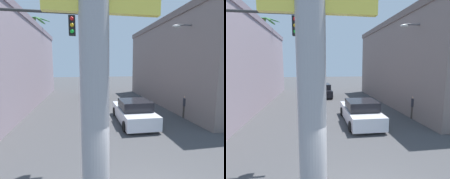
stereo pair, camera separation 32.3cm
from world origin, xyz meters
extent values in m
plane|color=#424244|center=(0.00, 10.00, 0.00)|extent=(87.43, 87.43, 0.00)
cube|color=slate|center=(9.86, 12.73, 3.76)|extent=(8.50, 16.10, 7.51)
cube|color=#655651|center=(9.86, 12.73, 7.76)|extent=(8.67, 16.42, 0.50)
cylinder|color=#9E9EA3|center=(-1.40, 0.14, 4.16)|extent=(0.63, 0.63, 8.32)
cube|color=#F2E04C|center=(-1.20, 0.14, 5.16)|extent=(2.43, 0.16, 0.56)
cylinder|color=#59595E|center=(6.53, 7.37, 3.30)|extent=(0.16, 0.16, 6.60)
cylinder|color=#59595E|center=(5.53, 7.37, 6.45)|extent=(2.00, 0.10, 0.10)
ellipsoid|color=beige|center=(4.54, 7.37, 6.35)|extent=(0.56, 0.28, 0.20)
cylinder|color=#333333|center=(-3.85, 3.20, 5.71)|extent=(5.37, 0.10, 0.10)
cube|color=black|center=(-1.97, 3.20, 5.26)|extent=(0.24, 0.24, 0.70)
sphere|color=red|center=(-1.97, 3.07, 5.48)|extent=(0.14, 0.14, 0.14)
sphere|color=yellow|center=(-1.97, 3.07, 5.26)|extent=(0.14, 0.14, 0.14)
sphere|color=green|center=(-1.97, 3.07, 5.04)|extent=(0.14, 0.14, 0.14)
cylinder|color=black|center=(0.77, 9.12, 0.32)|extent=(0.23, 0.64, 0.64)
cylinder|color=black|center=(2.68, 9.09, 0.32)|extent=(0.23, 0.64, 0.64)
cylinder|color=black|center=(0.73, 5.78, 0.32)|extent=(0.23, 0.64, 0.64)
cylinder|color=black|center=(2.64, 5.76, 0.32)|extent=(0.23, 0.64, 0.64)
cube|color=silver|center=(1.71, 7.44, 0.56)|extent=(2.07, 4.79, 0.80)
cube|color=black|center=(1.70, 7.08, 1.26)|extent=(1.88, 2.02, 0.60)
cylinder|color=black|center=(-1.12, 19.08, 0.32)|extent=(0.25, 0.65, 0.64)
cylinder|color=black|center=(0.54, 19.15, 0.32)|extent=(0.25, 0.65, 0.64)
cylinder|color=black|center=(-0.98, 15.86, 0.32)|extent=(0.25, 0.65, 0.64)
cylinder|color=black|center=(0.69, 15.93, 0.32)|extent=(0.25, 0.65, 0.64)
cube|color=black|center=(-0.22, 17.51, 0.56)|extent=(1.97, 4.68, 0.80)
cube|color=black|center=(-0.22, 17.51, 1.26)|extent=(1.73, 2.60, 0.60)
cylinder|color=brown|center=(-6.72, 17.38, 4.45)|extent=(0.42, 0.93, 8.91)
ellipsoid|color=#27692D|center=(-5.67, 17.35, 8.77)|extent=(1.50, 0.37, 0.54)
ellipsoid|color=#2D6A2D|center=(-6.05, 18.01, 8.76)|extent=(1.05, 1.47, 0.58)
ellipsoid|color=#32642D|center=(-6.79, 18.03, 8.77)|extent=(1.01, 1.49, 0.56)
ellipsoid|color=#2D742D|center=(-7.18, 17.50, 8.69)|extent=(1.46, 0.62, 0.79)
ellipsoid|color=#22712D|center=(-6.87, 16.73, 8.77)|extent=(1.15, 1.44, 0.54)
ellipsoid|color=#2E622D|center=(-6.04, 16.70, 8.73)|extent=(1.06, 1.44, 0.67)
cylinder|color=#3F3833|center=(5.79, 7.67, 0.45)|extent=(0.14, 0.14, 0.89)
cylinder|color=#3F3833|center=(5.59, 7.65, 0.45)|extent=(0.14, 0.14, 0.89)
cylinder|color=#26262D|center=(5.69, 7.66, 1.17)|extent=(0.36, 0.36, 0.56)
sphere|color=tan|center=(5.69, 7.66, 1.56)|extent=(0.22, 0.22, 0.22)
camera|label=1|loc=(-1.68, -3.60, 3.84)|focal=28.00mm
camera|label=2|loc=(-1.36, -3.65, 3.84)|focal=28.00mm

